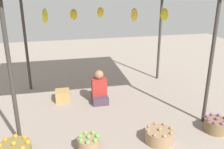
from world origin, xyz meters
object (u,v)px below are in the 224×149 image
basket_potatoes (159,136)px  basket_green_apples (89,144)px  vendor_person (99,90)px  basket_purple_onions (216,125)px  wooden_crate_near_vendor (63,96)px

basket_potatoes → basket_green_apples: bearing=179.0°
vendor_person → basket_potatoes: size_ratio=1.57×
vendor_person → basket_green_apples: size_ratio=2.06×
vendor_person → basket_purple_onions: bearing=-41.5°
basket_potatoes → wooden_crate_near_vendor: (-1.61, 2.05, 0.01)m
basket_purple_onions → wooden_crate_near_vendor: basket_purple_onions is taller
basket_potatoes → wooden_crate_near_vendor: bearing=128.0°
basket_green_apples → basket_potatoes: 1.25m
vendor_person → basket_potatoes: 1.97m
basket_green_apples → basket_purple_onions: size_ratio=0.89×
vendor_person → wooden_crate_near_vendor: bearing=163.8°
basket_potatoes → basket_purple_onions: size_ratio=1.16×
basket_green_apples → basket_potatoes: basket_green_apples is taller
vendor_person → basket_potatoes: vendor_person is taller
wooden_crate_near_vendor → basket_purple_onions: bearing=-35.2°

